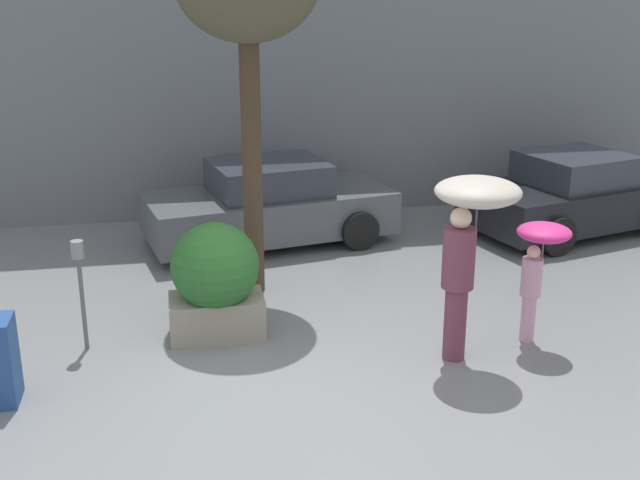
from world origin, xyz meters
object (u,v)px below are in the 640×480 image
parked_car_near (269,205)px  parked_car_far (573,196)px  person_child (539,255)px  planter_box (215,278)px  parking_meter (80,272)px  person_adult (470,225)px

parked_car_near → parked_car_far: (5.05, -0.31, -0.00)m
parked_car_near → person_child: bearing=-160.5°
parked_car_near → parked_car_far: same height
planter_box → parked_car_far: (6.10, 3.11, -0.12)m
person_child → parking_meter: size_ratio=1.11×
person_adult → parked_car_far: size_ratio=0.54×
planter_box → person_child: size_ratio=0.96×
person_adult → parking_meter: person_adult is taller
person_adult → parked_car_far: 5.52m
person_child → parked_car_near: bearing=175.1°
person_child → parked_car_near: person_child is taller
person_child → parking_meter: 5.17m
person_child → parking_meter: (-5.11, 0.76, -0.14)m
planter_box → parked_car_near: bearing=73.0°
planter_box → person_child: (3.60, -0.85, 0.35)m
planter_box → person_adult: bearing=-22.5°
parking_meter → person_adult: bearing=-13.7°
planter_box → parked_car_far: planter_box is taller
parked_car_near → parked_car_far: bearing=-105.0°
person_adult → parking_meter: size_ratio=1.59×
person_child → parked_car_near: (-2.56, 4.27, -0.48)m
parking_meter → parked_car_far: bearing=22.8°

